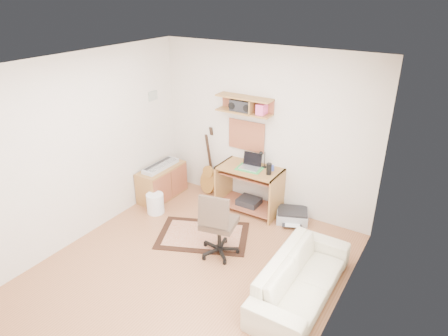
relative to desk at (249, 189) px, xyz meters
The scene contains 22 objects.
floor 1.77m from the desk, 87.09° to the right, with size 3.60×4.00×0.01m, color #A16943.
ceiling 2.82m from the desk, 87.09° to the right, with size 3.60×4.00×0.01m, color white.
back_wall 0.97m from the desk, 72.62° to the left, with size 3.60×0.01×2.60m, color beige.
left_wall 2.60m from the desk, 134.87° to the right, with size 0.01×4.00×2.60m, color beige.
right_wall 2.72m from the desk, 42.35° to the right, with size 0.01×4.00×2.60m, color beige.
wall_shelf 1.35m from the desk, 144.76° to the left, with size 0.90×0.25×0.26m, color #9E6E37.
cork_board 0.86m from the desk, 129.79° to the left, with size 0.64×0.03×0.49m, color tan.
wall_photo 2.18m from the desk, behind, with size 0.02×0.20×0.15m, color #4C8CBF.
desk is the anchor object (origin of this frame).
laptop 0.49m from the desk, 72.71° to the right, with size 0.30×0.30×0.23m, color silver, non-canonical shape.
speaker 0.58m from the desk, ahead, with size 0.08×0.08×0.18m, color black.
desk_lamp 0.56m from the desk, 37.80° to the left, with size 0.09×0.09×0.27m, color black, non-canonical shape.
pencil_cup 0.55m from the desk, 16.64° to the left, with size 0.06×0.06×0.09m, color #3848A8.
boombox 1.34m from the desk, 150.32° to the left, with size 0.35×0.16×0.18m, color black.
rug 1.11m from the desk, 101.64° to the right, with size 1.29×0.86×0.02m, color #CFB18B.
task_chair 1.27m from the desk, 80.12° to the right, with size 0.50×0.50×0.98m, color #3D2F24, non-canonical shape.
cabinet 1.55m from the desk, 165.11° to the right, with size 0.40×0.90×0.55m, color #9E6E37.
music_keyboard 1.56m from the desk, 165.11° to the right, with size 0.22×0.72×0.06m, color #B2B5BA.
guitar 0.93m from the desk, behind, with size 0.32×0.20×1.20m, color #B37F37, non-canonical shape.
waste_basket 1.53m from the desk, 144.77° to the right, with size 0.28×0.28×0.33m, color white.
printer 0.79m from the desk, ahead, with size 0.47×0.37×0.18m, color #A5A8AA.
sofa 2.05m from the desk, 44.24° to the right, with size 1.72×0.50×0.67m, color beige.
Camera 1 is at (2.55, -3.32, 3.37)m, focal length 32.04 mm.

